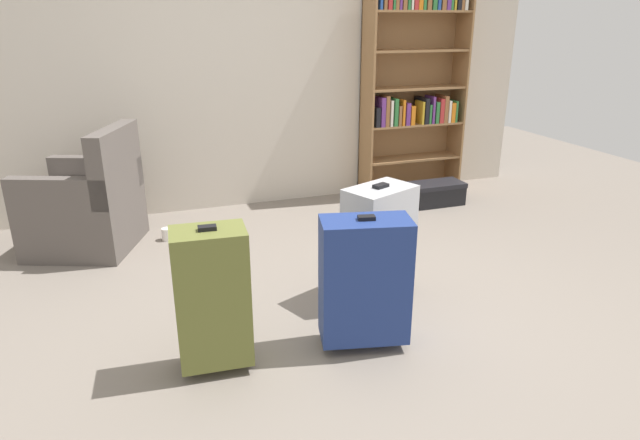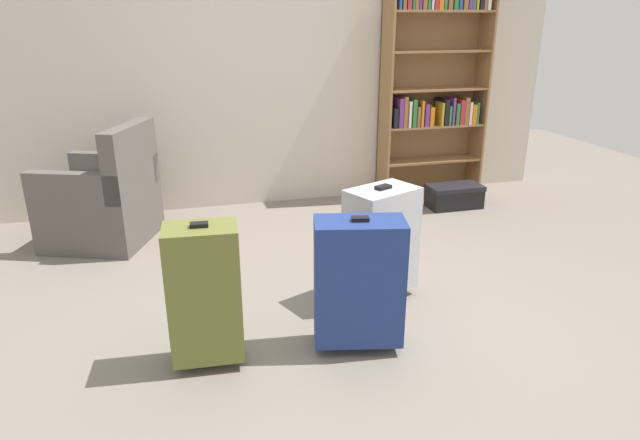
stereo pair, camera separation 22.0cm
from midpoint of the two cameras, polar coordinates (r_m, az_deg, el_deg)
The scene contains 9 objects.
ground_plane at distance 3.26m, azimuth 1.15°, elevation -9.53°, with size 9.24×9.24×0.00m, color slate.
back_wall at distance 4.98m, azimuth -8.13°, elevation 16.34°, with size 5.28×0.10×2.60m, color beige.
bookshelf at distance 5.31m, azimuth 8.46°, elevation 14.58°, with size 0.98×0.29×2.00m.
armchair at distance 4.42m, azimuth -24.23°, elevation 1.24°, with size 0.91×0.91×0.90m.
mug at distance 4.44m, azimuth -16.92°, elevation -1.42°, with size 0.12×0.08×0.10m.
storage_box at distance 5.15m, azimuth 10.79°, elevation 2.78°, with size 0.49×0.26×0.21m.
suitcase_olive at distance 2.68m, azimuth -13.44°, elevation -7.82°, with size 0.36×0.25×0.74m.
suitcase_navy_blue at distance 2.79m, azimuth 2.38°, elevation -6.28°, with size 0.49×0.33×0.72m.
suitcase_silver at distance 3.31m, azimuth 4.21°, elevation -1.97°, with size 0.48×0.40×0.71m.
Camera 1 is at (-1.11, -2.62, 1.62)m, focal length 30.89 mm.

